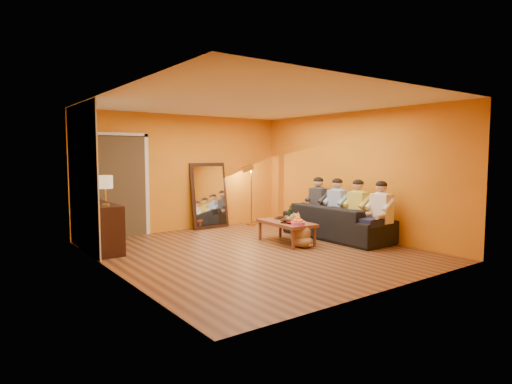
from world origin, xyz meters
TOP-DOWN VIEW (x-y plane):
  - room_shell at (0.00, 0.37)m, footprint 5.00×5.50m
  - white_accent at (-2.48, 1.75)m, footprint 0.02×1.90m
  - doorway_recess at (-1.50, 2.83)m, footprint 1.06×0.30m
  - door_jamb_left at (-2.07, 2.71)m, footprint 0.08×0.06m
  - door_jamb_right at (-0.93, 2.71)m, footprint 0.08×0.06m
  - door_header at (-1.50, 2.71)m, footprint 1.22×0.06m
  - mirror_frame at (0.55, 2.63)m, footprint 0.92×0.27m
  - mirror_glass at (0.55, 2.59)m, footprint 0.78×0.21m
  - sideboard at (-2.24, 1.55)m, footprint 0.44×1.18m
  - table_lamp at (-2.24, 1.25)m, footprint 0.24×0.24m
  - sofa at (2.00, -0.03)m, footprint 2.34×0.91m
  - coffee_table at (0.87, 0.22)m, footprint 0.70×1.26m
  - floor_lamp at (1.57, 2.35)m, footprint 0.37×0.33m
  - dog at (0.86, -0.20)m, footprint 0.43×0.59m
  - person_far_left at (2.13, -1.03)m, footprint 0.70×0.44m
  - person_mid_left at (2.13, -0.48)m, footprint 0.70×0.44m
  - person_mid_right at (2.13, 0.07)m, footprint 0.70×0.44m
  - person_far_right at (2.13, 0.62)m, footprint 0.70×0.44m
  - fruit_bowl at (0.77, -0.23)m, footprint 0.26×0.26m
  - wine_bottle at (0.92, 0.17)m, footprint 0.07×0.07m
  - tumbler at (0.99, 0.34)m, footprint 0.10×0.10m
  - laptop at (1.05, 0.57)m, footprint 0.40×0.35m
  - book_lower at (0.69, 0.02)m, footprint 0.25×0.29m
  - book_mid at (0.70, 0.03)m, footprint 0.25×0.30m
  - book_upper at (0.69, 0.01)m, footprint 0.28×0.30m
  - vase at (-2.24, 1.80)m, footprint 0.17×0.17m
  - flowers at (-2.24, 1.80)m, footprint 0.17×0.17m

SIDE VIEW (x-z plane):
  - coffee_table at x=0.87m, z-range 0.00..0.42m
  - dog at x=0.86m, z-range 0.00..0.65m
  - sofa at x=2.00m, z-range 0.00..0.68m
  - sideboard at x=-2.24m, z-range 0.00..0.85m
  - book_lower at x=0.69m, z-range 0.42..0.44m
  - laptop at x=1.05m, z-range 0.42..0.45m
  - book_mid at x=0.70m, z-range 0.44..0.46m
  - tumbler at x=0.99m, z-range 0.42..0.51m
  - book_upper at x=0.69m, z-range 0.46..0.49m
  - fruit_bowl at x=0.77m, z-range 0.42..0.58m
  - wine_bottle at x=0.92m, z-range 0.42..0.73m
  - person_far_left at x=2.13m, z-range 0.00..1.22m
  - person_mid_left at x=2.13m, z-range 0.00..1.22m
  - person_mid_right at x=2.13m, z-range 0.00..1.22m
  - person_far_right at x=2.13m, z-range 0.00..1.22m
  - floor_lamp at x=1.57m, z-range 0.00..1.44m
  - mirror_frame at x=0.55m, z-range 0.00..1.52m
  - mirror_glass at x=0.55m, z-range 0.09..1.43m
  - vase at x=-2.24m, z-range 0.85..1.02m
  - doorway_recess at x=-1.50m, z-range 0.00..2.10m
  - door_jamb_left at x=-2.07m, z-range -0.05..2.15m
  - door_jamb_right at x=-0.93m, z-range -0.05..2.15m
  - table_lamp at x=-2.24m, z-range 0.85..1.36m
  - flowers at x=-2.24m, z-range 0.97..1.45m
  - room_shell at x=0.00m, z-range 0.00..2.60m
  - white_accent at x=-2.48m, z-range 0.01..2.59m
  - door_header at x=-1.50m, z-range 2.08..2.16m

